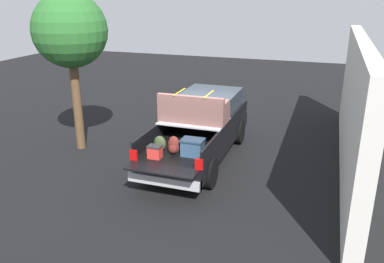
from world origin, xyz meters
TOP-DOWN VIEW (x-y plane):
  - ground_plane at (0.00, 0.00)m, footprint 40.00×40.00m
  - pickup_truck at (0.37, -0.00)m, footprint 6.05×2.06m
  - building_facade at (0.96, -4.40)m, footprint 10.49×0.36m
  - tree_background at (-0.42, 4.02)m, footprint 2.30×2.30m

SIDE VIEW (x-z plane):
  - ground_plane at x=0.00m, z-range 0.00..0.00m
  - pickup_truck at x=0.37m, z-range -0.15..2.08m
  - building_facade at x=0.96m, z-range 0.00..3.74m
  - tree_background at x=-0.42m, z-range 1.31..6.31m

